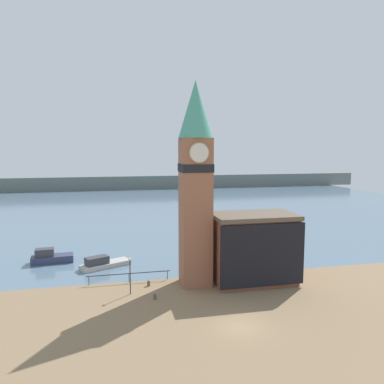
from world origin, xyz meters
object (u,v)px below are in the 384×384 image
clock_tower (196,178)px  boat_far (51,257)px  boat_near (103,263)px  mooring_bollard_near (155,296)px  pier_building (254,248)px  mooring_bollard_far (149,283)px  lamp_post (130,269)px

clock_tower → boat_far: 24.12m
boat_near → mooring_bollard_near: bearing=-90.5°
pier_building → boat_near: bearing=152.2°
boat_near → boat_far: bearing=126.6°
boat_far → mooring_bollard_near: size_ratio=9.00×
boat_far → clock_tower: bearing=-39.5°
mooring_bollard_far → boat_near: bearing=123.4°
clock_tower → mooring_bollard_near: 13.37m
clock_tower → boat_near: clock_tower is taller
clock_tower → boat_near: (-10.55, 8.26, -11.62)m
boat_far → lamp_post: lamp_post is taller
pier_building → lamp_post: pier_building is taller
lamp_post → mooring_bollard_far: bearing=42.7°
clock_tower → pier_building: size_ratio=2.37×
boat_far → lamp_post: 16.99m
mooring_bollard_near → clock_tower: bearing=34.1°
clock_tower → mooring_bollard_near: (-5.11, -3.47, -11.86)m
clock_tower → lamp_post: bearing=-168.0°
mooring_bollard_near → mooring_bollard_far: mooring_bollard_far is taller
lamp_post → pier_building: bearing=3.0°
lamp_post → mooring_bollard_near: bearing=-38.1°
clock_tower → boat_near: size_ratio=3.38×
boat_far → lamp_post: size_ratio=1.40×
pier_building → mooring_bollard_far: bearing=174.2°
boat_near → clock_tower: bearing=-63.4°
clock_tower → lamp_post: 12.13m
mooring_bollard_near → lamp_post: bearing=141.9°
mooring_bollard_far → clock_tower: bearing=-4.1°
mooring_bollard_far → lamp_post: bearing=-137.3°
clock_tower → mooring_bollard_far: size_ratio=34.25×
mooring_bollard_far → lamp_post: lamp_post is taller
pier_building → lamp_post: (-14.25, -0.75, -1.25)m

